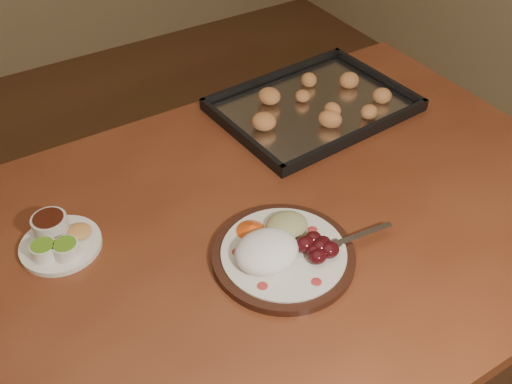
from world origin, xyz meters
TOP-DOWN VIEW (x-y plane):
  - ground at (0.00, 0.00)m, footprint 4.00×4.00m
  - dining_table at (0.19, -0.28)m, footprint 1.50×0.90m
  - dinner_plate at (0.22, -0.37)m, footprint 0.34×0.26m
  - condiment_saucer at (-0.12, -0.14)m, footprint 0.15×0.15m
  - baking_tray at (0.55, -0.01)m, footprint 0.47×0.36m

SIDE VIEW (x-z plane):
  - ground at x=0.00m, z-range 0.00..0.00m
  - dining_table at x=0.19m, z-range 0.28..1.03m
  - baking_tray at x=0.55m, z-range 0.74..0.79m
  - condiment_saucer at x=-0.12m, z-range 0.74..0.79m
  - dinner_plate at x=0.22m, z-range 0.74..0.80m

